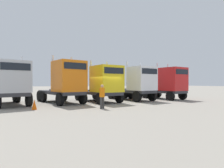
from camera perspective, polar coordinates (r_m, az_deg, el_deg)
The scene contains 8 objects.
ground at distance 17.94m, azimuth -1.86°, elevation -5.88°, with size 200.00×200.00×0.00m, color gray.
semi_truck_silver at distance 18.02m, azimuth -28.02°, elevation 0.26°, with size 4.08×6.80×4.31m.
semi_truck_orange at distance 18.15m, azimuth -13.64°, elevation 0.66°, with size 4.12×6.85×4.51m.
semi_truck_yellow at distance 18.74m, azimuth -2.56°, elevation 0.17°, with size 3.57×6.36×4.18m.
semi_truck_white at distance 20.90m, azimuth 7.69°, elevation 0.22°, with size 3.59×6.29×4.24m.
semi_truck_red at distance 23.35m, azimuth 16.55°, elevation 0.30°, with size 3.62×6.45×4.29m.
visitor_in_hivis at distance 14.27m, azimuth -2.98°, elevation -3.22°, with size 0.56×0.56×1.81m.
traffic_cone_near at distance 14.96m, azimuth -22.25°, elevation -5.69°, with size 0.36×0.36×0.75m, color #F2590C.
Camera 1 is at (-6.53, -16.60, 1.93)m, focal length 30.54 mm.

